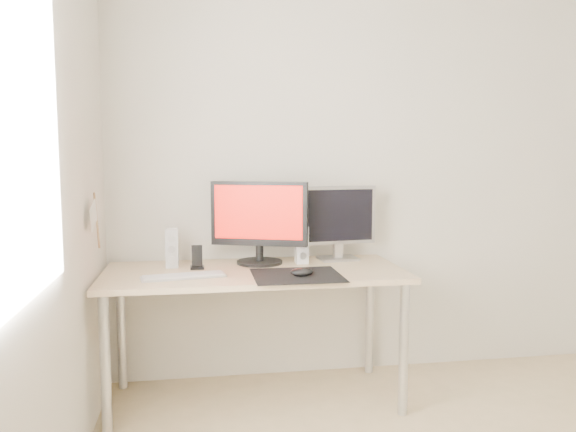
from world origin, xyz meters
TOP-DOWN VIEW (x-y plane):
  - wall_back at (0.00, 1.75)m, footprint 3.50×0.00m
  - mousepad at (-0.73, 1.20)m, footprint 0.45×0.40m
  - mouse at (-0.71, 1.17)m, footprint 0.12×0.07m
  - desk at (-0.93, 1.38)m, footprint 1.60×0.70m
  - main_monitor at (-0.88, 1.54)m, footprint 0.53×0.33m
  - second_monitor at (-0.41, 1.59)m, footprint 0.45×0.18m
  - speaker_left at (-1.37, 1.53)m, footprint 0.07×0.08m
  - speaker_right at (-0.64, 1.52)m, footprint 0.07×0.08m
  - keyboard at (-1.30, 1.25)m, footprint 0.43×0.19m
  - phone_dock at (-1.23, 1.46)m, footprint 0.07×0.06m
  - pennant at (-1.72, 1.24)m, footprint 0.01×0.23m

SIDE VIEW (x-z plane):
  - desk at x=-0.93m, z-range 0.29..1.02m
  - mousepad at x=-0.73m, z-range 0.73..0.73m
  - keyboard at x=-1.30m, z-range 0.73..0.75m
  - mouse at x=-0.71m, z-range 0.73..0.78m
  - phone_dock at x=-1.23m, z-range 0.70..0.84m
  - speaker_left at x=-1.37m, z-range 0.73..0.94m
  - speaker_right at x=-0.64m, z-range 0.73..0.94m
  - second_monitor at x=-0.41m, z-range 0.75..1.19m
  - main_monitor at x=-0.88m, z-range 0.75..1.22m
  - pennant at x=-1.72m, z-range 0.90..1.19m
  - wall_back at x=0.00m, z-range -0.50..3.00m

